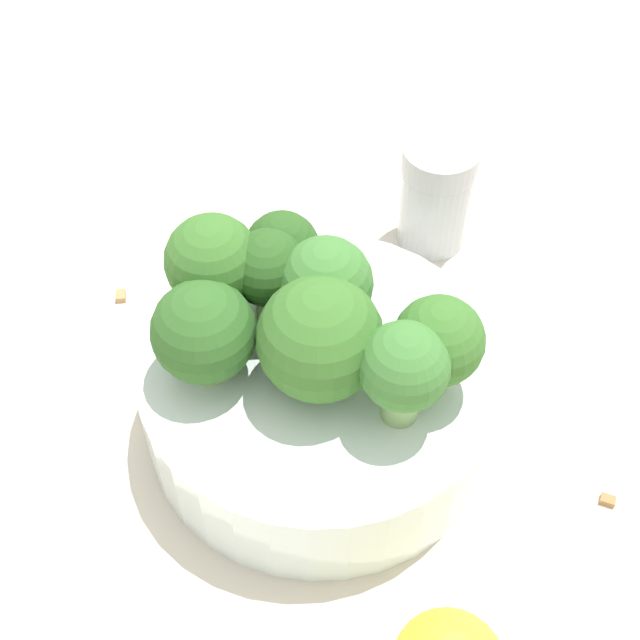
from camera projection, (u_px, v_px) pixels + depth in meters
name	position (u px, v px, depth m)	size (l,w,h in m)	color
ground_plane	(320.00, 422.00, 0.43)	(3.00, 3.00, 0.00)	beige
bowl	(320.00, 393.00, 0.41)	(0.16, 0.16, 0.05)	silver
broccoli_floret_0	(204.00, 333.00, 0.37)	(0.04, 0.04, 0.05)	#8EB770
broccoli_floret_1	(326.00, 286.00, 0.38)	(0.04, 0.04, 0.05)	#8EB770
broccoli_floret_2	(404.00, 370.00, 0.35)	(0.04, 0.04, 0.05)	#84AD66
broccoli_floret_3	(438.00, 342.00, 0.36)	(0.04, 0.04, 0.05)	#84AD66
broccoli_floret_4	(320.00, 340.00, 0.36)	(0.05, 0.05, 0.06)	#8EB770
broccoli_floret_5	(282.00, 251.00, 0.40)	(0.03, 0.03, 0.04)	#84AD66
broccoli_floret_6	(213.00, 265.00, 0.38)	(0.04, 0.04, 0.06)	#8EB770
broccoli_floret_7	(264.00, 273.00, 0.38)	(0.03, 0.03, 0.05)	#8EB770
pepper_shaker	(436.00, 195.00, 0.48)	(0.04, 0.04, 0.06)	#B2B7BC
almond_crumb_0	(120.00, 294.00, 0.48)	(0.01, 0.00, 0.01)	#AD7F4C
almond_crumb_1	(609.00, 498.00, 0.40)	(0.01, 0.00, 0.01)	olive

